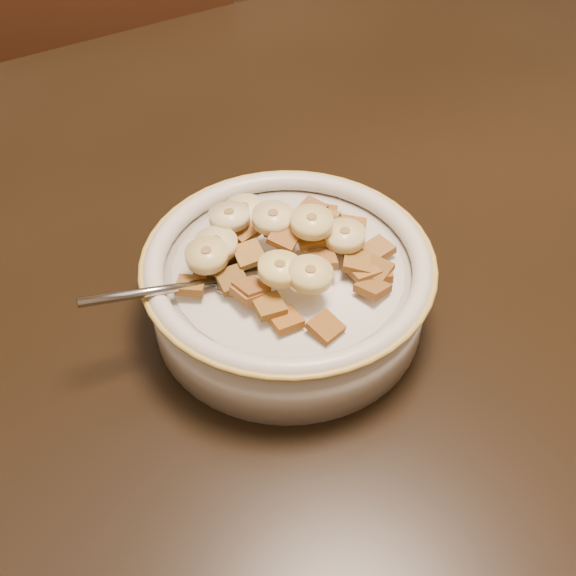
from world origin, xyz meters
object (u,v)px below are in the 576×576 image
table (182,304)px  spoon (246,277)px  chair (171,183)px  cereal_bowl (288,292)px

table → spoon: spoon is taller
table → chair: bearing=70.1°
cereal_bowl → spoon: (-0.03, 0.00, 0.03)m
table → chair: 0.64m
table → chair: (0.18, 0.53, -0.30)m
chair → cereal_bowl: bearing=-82.2°
table → cereal_bowl: size_ratio=6.67×
table → spoon: 0.10m
spoon → chair: bearing=173.3°
table → chair: chair is taller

